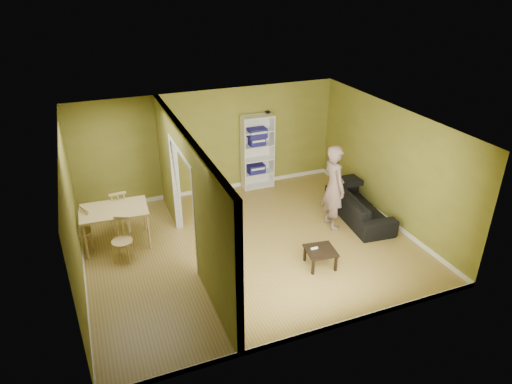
# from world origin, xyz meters

# --- Properties ---
(room_shell) EXTENTS (6.50, 6.50, 6.50)m
(room_shell) POSITION_xyz_m (0.00, 0.00, 1.30)
(room_shell) COLOR #A48C48
(room_shell) RESTS_ON ground
(partition) EXTENTS (0.22, 5.50, 2.60)m
(partition) POSITION_xyz_m (-1.20, 0.00, 1.30)
(partition) COLOR olive
(partition) RESTS_ON ground
(wall_speaker) EXTENTS (0.10, 0.10, 0.10)m
(wall_speaker) POSITION_xyz_m (1.50, 2.69, 1.90)
(wall_speaker) COLOR black
(wall_speaker) RESTS_ON room_shell
(sofa) EXTENTS (2.13, 1.08, 0.78)m
(sofa) POSITION_xyz_m (2.70, 0.16, 0.39)
(sofa) COLOR black
(sofa) RESTS_ON ground
(person) EXTENTS (0.82, 0.65, 2.21)m
(person) POSITION_xyz_m (1.94, 0.10, 1.11)
(person) COLOR slate
(person) RESTS_ON ground
(bookshelf) EXTENTS (0.80, 0.35, 1.91)m
(bookshelf) POSITION_xyz_m (1.17, 2.60, 0.96)
(bookshelf) COLOR white
(bookshelf) RESTS_ON ground
(paper_box_navy_a) EXTENTS (0.43, 0.28, 0.22)m
(paper_box_navy_a) POSITION_xyz_m (1.14, 2.56, 0.51)
(paper_box_navy_a) COLOR #14284A
(paper_box_navy_a) RESTS_ON bookshelf
(paper_box_navy_b) EXTENTS (0.40, 0.26, 0.20)m
(paper_box_navy_b) POSITION_xyz_m (1.16, 2.56, 1.25)
(paper_box_navy_b) COLOR #0D1547
(paper_box_navy_b) RESTS_ON bookshelf
(paper_box_navy_c) EXTENTS (0.46, 0.30, 0.23)m
(paper_box_navy_c) POSITION_xyz_m (1.16, 2.56, 1.51)
(paper_box_navy_c) COLOR navy
(paper_box_navy_c) RESTS_ON bookshelf
(coffee_table) EXTENTS (0.54, 0.54, 0.36)m
(coffee_table) POSITION_xyz_m (0.98, -1.15, 0.31)
(coffee_table) COLOR black
(coffee_table) RESTS_ON ground
(game_controller) EXTENTS (0.14, 0.04, 0.03)m
(game_controller) POSITION_xyz_m (0.88, -1.08, 0.38)
(game_controller) COLOR white
(game_controller) RESTS_ON coffee_table
(dining_table) EXTENTS (1.31, 0.87, 0.82)m
(dining_table) POSITION_xyz_m (-2.52, 1.07, 0.74)
(dining_table) COLOR tan
(dining_table) RESTS_ON ground
(chair_left) EXTENTS (0.55, 0.55, 0.91)m
(chair_left) POSITION_xyz_m (-3.21, 1.07, 0.46)
(chair_left) COLOR tan
(chair_left) RESTS_ON ground
(chair_near) EXTENTS (0.54, 0.54, 0.88)m
(chair_near) POSITION_xyz_m (-2.48, 0.44, 0.44)
(chair_near) COLOR tan
(chair_near) RESTS_ON ground
(chair_far) EXTENTS (0.50, 0.50, 0.99)m
(chair_far) POSITION_xyz_m (-2.41, 1.61, 0.49)
(chair_far) COLOR tan
(chair_far) RESTS_ON ground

